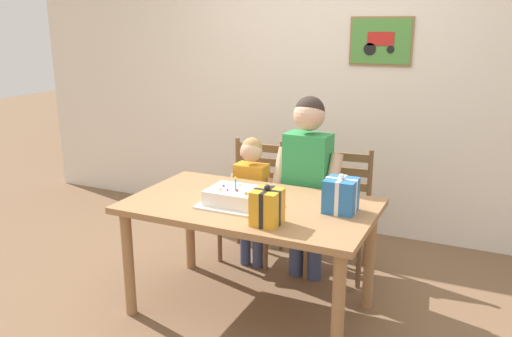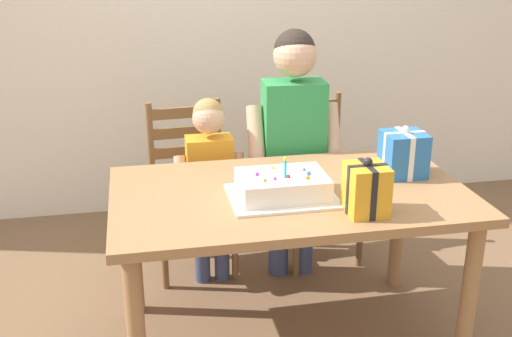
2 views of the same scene
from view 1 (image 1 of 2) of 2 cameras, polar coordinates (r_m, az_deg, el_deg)
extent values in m
plane|color=brown|center=(3.54, -0.58, -15.16)|extent=(20.00, 20.00, 0.00)
cube|color=silver|center=(4.64, 8.37, 9.09)|extent=(6.40, 0.08, 2.60)
cube|color=olive|center=(4.47, 13.51, 13.39)|extent=(0.51, 0.02, 0.39)
cube|color=#4C8E3D|center=(4.46, 13.48, 13.38)|extent=(0.48, 0.01, 0.36)
cube|color=red|center=(4.45, 13.48, 13.64)|extent=(0.22, 0.01, 0.11)
cylinder|color=black|center=(4.47, 12.34, 12.65)|extent=(0.10, 0.01, 0.10)
cylinder|color=black|center=(4.44, 14.50, 12.50)|extent=(0.06, 0.01, 0.06)
cube|color=#9E7047|center=(3.24, -0.61, -4.12)|extent=(1.52, 0.89, 0.04)
cylinder|color=#9E7047|center=(3.43, -13.79, -10.09)|extent=(0.07, 0.07, 0.70)
cylinder|color=#9E7047|center=(2.87, 8.96, -15.26)|extent=(0.07, 0.07, 0.70)
cylinder|color=#9E7047|center=(3.97, -7.26, -6.12)|extent=(0.07, 0.07, 0.70)
cylinder|color=#9E7047|center=(3.50, 12.33, -9.50)|extent=(0.07, 0.07, 0.70)
cube|color=white|center=(3.19, -2.00, -3.93)|extent=(0.44, 0.34, 0.01)
cube|color=white|center=(3.17, -2.01, -3.06)|extent=(0.36, 0.26, 0.09)
cylinder|color=#33ADE5|center=(3.12, -2.25, -1.85)|extent=(0.01, 0.01, 0.07)
sphere|color=yellow|center=(3.11, -2.26, -1.06)|extent=(0.02, 0.02, 0.02)
sphere|color=purple|center=(3.13, -3.14, -2.34)|extent=(0.01, 0.01, 0.01)
sphere|color=orange|center=(3.15, -3.92, -2.28)|extent=(0.01, 0.01, 0.01)
sphere|color=yellow|center=(3.23, -1.79, -1.77)|extent=(0.01, 0.01, 0.01)
sphere|color=purple|center=(3.21, -3.58, -1.88)|extent=(0.02, 0.02, 0.02)
sphere|color=red|center=(3.12, -2.07, -2.41)|extent=(0.02, 0.02, 0.02)
sphere|color=orange|center=(3.06, -1.11, -2.74)|extent=(0.02, 0.02, 0.02)
sphere|color=blue|center=(3.10, -0.45, -2.54)|extent=(0.02, 0.02, 0.02)
sphere|color=blue|center=(3.14, -0.17, -2.27)|extent=(0.01, 0.01, 0.01)
cube|color=#286BB7|center=(3.09, 9.26, -2.92)|extent=(0.18, 0.17, 0.20)
cube|color=white|center=(3.09, 9.26, -2.92)|extent=(0.19, 0.02, 0.21)
cube|color=white|center=(3.09, 9.26, -2.92)|extent=(0.02, 0.18, 0.21)
sphere|color=white|center=(3.06, 9.35, -0.89)|extent=(0.04, 0.04, 0.04)
cube|color=gold|center=(2.87, 1.22, -4.25)|extent=(0.15, 0.16, 0.20)
cube|color=black|center=(2.87, 1.22, -4.25)|extent=(0.16, 0.02, 0.20)
cube|color=black|center=(2.87, 1.22, -4.25)|extent=(0.02, 0.17, 0.20)
sphere|color=black|center=(2.83, 1.24, -2.10)|extent=(0.04, 0.04, 0.04)
cube|color=brown|center=(4.11, -0.55, -3.75)|extent=(0.45, 0.45, 0.04)
cylinder|color=brown|center=(3.97, 1.05, -8.13)|extent=(0.04, 0.04, 0.43)
cylinder|color=brown|center=(4.10, -4.00, -7.36)|extent=(0.04, 0.04, 0.43)
cylinder|color=brown|center=(4.30, 2.75, -6.21)|extent=(0.04, 0.04, 0.43)
cylinder|color=brown|center=(4.43, -1.96, -5.58)|extent=(0.04, 0.04, 0.43)
cylinder|color=brown|center=(4.15, 2.84, -0.05)|extent=(0.04, 0.04, 0.45)
cylinder|color=brown|center=(4.28, -2.02, 0.43)|extent=(0.04, 0.04, 0.45)
cube|color=brown|center=(4.23, 0.37, -0.68)|extent=(0.36, 0.05, 0.06)
cube|color=brown|center=(4.20, 0.38, 0.79)|extent=(0.36, 0.05, 0.06)
cube|color=brown|center=(4.17, 0.38, 2.29)|extent=(0.36, 0.05, 0.06)
cube|color=brown|center=(3.88, 8.99, -5.16)|extent=(0.46, 0.46, 0.04)
cylinder|color=brown|center=(3.77, 11.19, -9.77)|extent=(0.04, 0.04, 0.43)
cylinder|color=brown|center=(3.83, 5.49, -9.11)|extent=(0.04, 0.04, 0.43)
cylinder|color=brown|center=(4.12, 11.96, -7.59)|extent=(0.04, 0.04, 0.43)
cylinder|color=brown|center=(4.17, 6.75, -7.03)|extent=(0.04, 0.04, 0.43)
cylinder|color=brown|center=(3.96, 12.34, -1.18)|extent=(0.04, 0.04, 0.45)
cylinder|color=brown|center=(4.01, 6.96, -0.69)|extent=(0.04, 0.04, 0.45)
cube|color=brown|center=(4.00, 9.59, -1.86)|extent=(0.36, 0.06, 0.06)
cube|color=brown|center=(3.97, 9.66, -0.31)|extent=(0.36, 0.06, 0.06)
cube|color=brown|center=(3.94, 9.74, 1.26)|extent=(0.36, 0.06, 0.06)
cylinder|color=#38426B|center=(3.84, 6.43, -8.48)|extent=(0.11, 0.11, 0.50)
cylinder|color=#38426B|center=(3.89, 4.48, -8.12)|extent=(0.11, 0.11, 0.50)
cube|color=#2D934C|center=(3.68, 5.66, -0.58)|extent=(0.32, 0.21, 0.58)
cylinder|color=tan|center=(3.58, 8.36, -1.43)|extent=(0.10, 0.24, 0.38)
cylinder|color=tan|center=(3.72, 2.60, -0.62)|extent=(0.10, 0.24, 0.38)
sphere|color=tan|center=(3.58, 5.84, 5.83)|extent=(0.22, 0.22, 0.22)
sphere|color=#2D231E|center=(3.59, 5.91, 6.28)|extent=(0.21, 0.21, 0.21)
cylinder|color=#38426B|center=(4.02, 0.20, -8.23)|extent=(0.08, 0.08, 0.38)
cylinder|color=#38426B|center=(4.06, -1.17, -7.97)|extent=(0.08, 0.08, 0.38)
cube|color=orange|center=(3.89, -0.50, -2.61)|extent=(0.24, 0.15, 0.43)
cylinder|color=tan|center=(3.81, 1.33, -3.24)|extent=(0.06, 0.18, 0.29)
cylinder|color=tan|center=(3.94, -2.64, -2.64)|extent=(0.06, 0.18, 0.29)
sphere|color=tan|center=(3.81, -0.51, 1.94)|extent=(0.16, 0.16, 0.16)
sphere|color=#A87F4C|center=(3.81, -0.45, 2.27)|extent=(0.15, 0.15, 0.15)
camera|label=2|loc=(1.97, -56.00, 7.42)|focal=44.16mm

